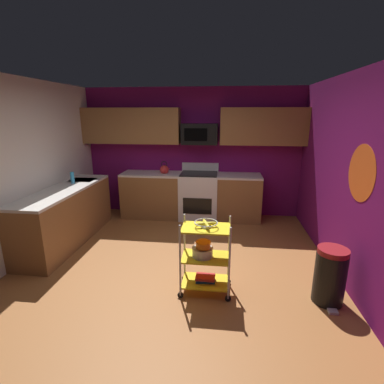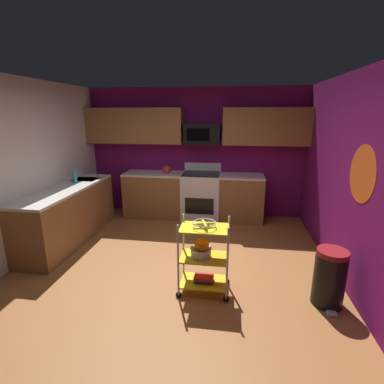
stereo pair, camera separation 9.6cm
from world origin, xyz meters
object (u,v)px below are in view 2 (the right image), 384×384
(oven_range, at_px, (201,195))
(mixing_bowl_small, at_px, (202,245))
(kettle, at_px, (167,169))
(trash_can, at_px, (329,278))
(rolling_cart, at_px, (204,257))
(fruit_bowl, at_px, (204,224))
(microwave, at_px, (202,134))
(mixing_bowl_large, at_px, (201,252))
(book_stack, at_px, (204,279))
(dish_soap_bottle, at_px, (75,177))

(oven_range, bearing_deg, mixing_bowl_small, -83.49)
(kettle, height_order, trash_can, kettle)
(rolling_cart, distance_m, fruit_bowl, 0.42)
(oven_range, height_order, trash_can, oven_range)
(fruit_bowl, bearing_deg, kettle, 111.95)
(microwave, distance_m, fruit_bowl, 2.79)
(microwave, relative_size, mixing_bowl_small, 3.85)
(mixing_bowl_large, bearing_deg, microwave, 96.11)
(mixing_bowl_small, bearing_deg, oven_range, 96.51)
(kettle, bearing_deg, oven_range, 0.31)
(trash_can, bearing_deg, microwave, 122.77)
(book_stack, bearing_deg, oven_range, 97.17)
(rolling_cart, distance_m, dish_soap_bottle, 2.90)
(mixing_bowl_small, distance_m, kettle, 2.76)
(fruit_bowl, xyz_separation_m, trash_can, (1.41, -0.04, -0.55))
(rolling_cart, relative_size, trash_can, 1.39)
(fruit_bowl, height_order, dish_soap_bottle, dish_soap_bottle)
(mixing_bowl_small, distance_m, trash_can, 1.47)
(mixing_bowl_large, distance_m, mixing_bowl_small, 0.10)
(mixing_bowl_large, xyz_separation_m, kettle, (-0.99, 2.54, 0.48))
(oven_range, height_order, microwave, microwave)
(mixing_bowl_large, distance_m, kettle, 2.76)
(microwave, bearing_deg, book_stack, -83.10)
(mixing_bowl_large, bearing_deg, rolling_cart, 0.00)
(fruit_bowl, height_order, mixing_bowl_small, fruit_bowl)
(fruit_bowl, xyz_separation_m, book_stack, (0.00, -0.00, -0.71))
(microwave, bearing_deg, kettle, -171.22)
(oven_range, bearing_deg, book_stack, -82.83)
(oven_range, height_order, kettle, kettle)
(oven_range, bearing_deg, microwave, 90.26)
(dish_soap_bottle, height_order, trash_can, dish_soap_bottle)
(mixing_bowl_small, height_order, book_stack, mixing_bowl_small)
(book_stack, distance_m, trash_can, 1.42)
(fruit_bowl, bearing_deg, dish_soap_bottle, 148.26)
(mixing_bowl_large, height_order, trash_can, trash_can)
(oven_range, xyz_separation_m, book_stack, (0.32, -2.54, -0.31))
(mixing_bowl_large, relative_size, kettle, 0.95)
(microwave, distance_m, rolling_cart, 2.94)
(kettle, relative_size, trash_can, 0.40)
(kettle, bearing_deg, microwave, 8.78)
(mixing_bowl_large, height_order, dish_soap_bottle, dish_soap_bottle)
(rolling_cart, distance_m, book_stack, 0.29)
(rolling_cart, bearing_deg, kettle, 111.95)
(microwave, xyz_separation_m, book_stack, (0.32, -2.65, -1.53))
(kettle, relative_size, dish_soap_bottle, 1.32)
(rolling_cart, relative_size, kettle, 3.47)
(rolling_cart, height_order, mixing_bowl_small, rolling_cart)
(dish_soap_bottle, bearing_deg, mixing_bowl_small, -32.23)
(rolling_cart, distance_m, mixing_bowl_small, 0.17)
(rolling_cart, height_order, book_stack, rolling_cart)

